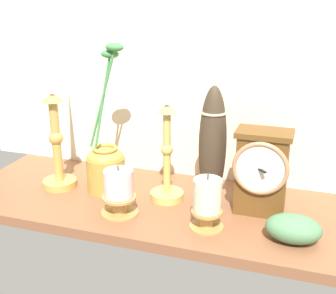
{
  "coord_description": "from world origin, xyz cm",
  "views": [
    {
      "loc": [
        31.21,
        -91.6,
        48.69
      ],
      "look_at": [
        0.85,
        0.0,
        14.0
      ],
      "focal_mm": 48.31,
      "sensor_mm": 36.0,
      "label": 1
    }
  ],
  "objects_px": {
    "mantel_clock": "(262,171)",
    "candlestick_tall_center": "(55,132)",
    "candlestick_tall_left": "(169,149)",
    "brass_vase_jar": "(106,163)",
    "pillar_candle_front": "(207,202)",
    "pillar_candle_near_clock": "(119,191)",
    "tall_ceramic_vase": "(213,145)"
  },
  "relations": [
    {
      "from": "pillar_candle_near_clock",
      "to": "mantel_clock",
      "type": "bearing_deg",
      "value": 19.43
    },
    {
      "from": "mantel_clock",
      "to": "candlestick_tall_center",
      "type": "bearing_deg",
      "value": -177.64
    },
    {
      "from": "candlestick_tall_left",
      "to": "pillar_candle_front",
      "type": "height_order",
      "value": "candlestick_tall_left"
    },
    {
      "from": "mantel_clock",
      "to": "tall_ceramic_vase",
      "type": "relative_size",
      "value": 0.69
    },
    {
      "from": "candlestick_tall_left",
      "to": "candlestick_tall_center",
      "type": "height_order",
      "value": "candlestick_tall_center"
    },
    {
      "from": "pillar_candle_front",
      "to": "pillar_candle_near_clock",
      "type": "relative_size",
      "value": 1.06
    },
    {
      "from": "candlestick_tall_left",
      "to": "tall_ceramic_vase",
      "type": "distance_m",
      "value": 0.1
    },
    {
      "from": "candlestick_tall_left",
      "to": "tall_ceramic_vase",
      "type": "xyz_separation_m",
      "value": [
        0.1,
        0.03,
        0.01
      ]
    },
    {
      "from": "candlestick_tall_left",
      "to": "brass_vase_jar",
      "type": "bearing_deg",
      "value": 178.81
    },
    {
      "from": "pillar_candle_front",
      "to": "pillar_candle_near_clock",
      "type": "xyz_separation_m",
      "value": [
        -0.2,
        0.0,
        -0.0
      ]
    },
    {
      "from": "brass_vase_jar",
      "to": "tall_ceramic_vase",
      "type": "relative_size",
      "value": 1.31
    },
    {
      "from": "brass_vase_jar",
      "to": "pillar_candle_near_clock",
      "type": "xyz_separation_m",
      "value": [
        0.08,
        -0.11,
        -0.02
      ]
    },
    {
      "from": "brass_vase_jar",
      "to": "pillar_candle_front",
      "type": "height_order",
      "value": "brass_vase_jar"
    },
    {
      "from": "candlestick_tall_left",
      "to": "pillar_candle_near_clock",
      "type": "relative_size",
      "value": 3.39
    },
    {
      "from": "candlestick_tall_left",
      "to": "candlestick_tall_center",
      "type": "xyz_separation_m",
      "value": [
        -0.29,
        -0.02,
        0.02
      ]
    },
    {
      "from": "mantel_clock",
      "to": "candlestick_tall_left",
      "type": "distance_m",
      "value": 0.22
    },
    {
      "from": "candlestick_tall_center",
      "to": "brass_vase_jar",
      "type": "height_order",
      "value": "candlestick_tall_center"
    },
    {
      "from": "candlestick_tall_center",
      "to": "tall_ceramic_vase",
      "type": "relative_size",
      "value": 1.65
    },
    {
      "from": "candlestick_tall_left",
      "to": "pillar_candle_front",
      "type": "xyz_separation_m",
      "value": [
        0.12,
        -0.1,
        -0.07
      ]
    },
    {
      "from": "brass_vase_jar",
      "to": "pillar_candle_front",
      "type": "bearing_deg",
      "value": -20.53
    },
    {
      "from": "pillar_candle_near_clock",
      "to": "pillar_candle_front",
      "type": "bearing_deg",
      "value": -0.12
    },
    {
      "from": "candlestick_tall_center",
      "to": "tall_ceramic_vase",
      "type": "distance_m",
      "value": 0.39
    },
    {
      "from": "mantel_clock",
      "to": "pillar_candle_near_clock",
      "type": "xyz_separation_m",
      "value": [
        -0.3,
        -0.11,
        -0.05
      ]
    },
    {
      "from": "candlestick_tall_center",
      "to": "pillar_candle_near_clock",
      "type": "height_order",
      "value": "candlestick_tall_center"
    },
    {
      "from": "candlestick_tall_left",
      "to": "mantel_clock",
      "type": "bearing_deg",
      "value": 0.75
    },
    {
      "from": "tall_ceramic_vase",
      "to": "pillar_candle_near_clock",
      "type": "bearing_deg",
      "value": -144.15
    },
    {
      "from": "mantel_clock",
      "to": "brass_vase_jar",
      "type": "xyz_separation_m",
      "value": [
        -0.38,
        0.0,
        -0.03
      ]
    },
    {
      "from": "candlestick_tall_center",
      "to": "pillar_candle_front",
      "type": "bearing_deg",
      "value": -11.79
    },
    {
      "from": "brass_vase_jar",
      "to": "candlestick_tall_left",
      "type": "bearing_deg",
      "value": -1.19
    },
    {
      "from": "candlestick_tall_center",
      "to": "pillar_candle_near_clock",
      "type": "bearing_deg",
      "value": -22.41
    },
    {
      "from": "candlestick_tall_left",
      "to": "tall_ceramic_vase",
      "type": "bearing_deg",
      "value": 15.98
    },
    {
      "from": "pillar_candle_front",
      "to": "candlestick_tall_center",
      "type": "bearing_deg",
      "value": 168.21
    }
  ]
}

